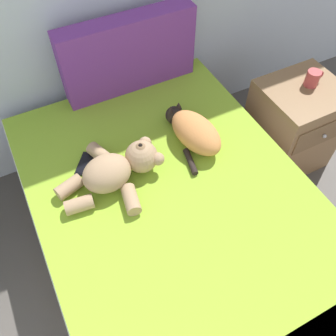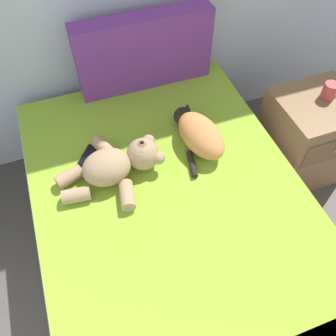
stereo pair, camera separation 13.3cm
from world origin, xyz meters
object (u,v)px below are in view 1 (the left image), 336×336
at_px(bed, 180,233).
at_px(cat, 193,131).
at_px(cell_phone, 86,164).
at_px(mug, 313,78).
at_px(patterned_cushion, 129,54).
at_px(nightstand, 292,126).
at_px(teddy_bear, 117,169).

xyz_separation_m(bed, cat, (0.25, 0.34, 0.35)).
bearing_deg(cell_phone, mug, -3.35).
xyz_separation_m(patterned_cushion, nightstand, (0.87, -0.58, -0.47)).
distance_m(cat, cell_phone, 0.58).
relative_size(patterned_cushion, teddy_bear, 1.47).
bearing_deg(cat, cell_phone, 169.91).
relative_size(patterned_cushion, cell_phone, 4.91).
bearing_deg(mug, nightstand, -153.98).
relative_size(bed, patterned_cushion, 2.52).
bearing_deg(nightstand, teddy_bear, -177.43).
distance_m(nightstand, mug, 0.36).
bearing_deg(mug, cell_phone, 176.65).
xyz_separation_m(bed, teddy_bear, (-0.20, 0.28, 0.36)).
xyz_separation_m(nightstand, mug, (0.05, 0.02, 0.36)).
height_order(cat, mug, mug).
bearing_deg(mug, cat, -178.53).
height_order(teddy_bear, nightstand, teddy_bear).
height_order(cat, nightstand, cat).
xyz_separation_m(cat, cell_phone, (-0.57, 0.10, -0.07)).
bearing_deg(teddy_bear, patterned_cushion, 61.41).
height_order(bed, nightstand, nightstand).
height_order(cat, teddy_bear, teddy_bear).
relative_size(bed, mug, 16.68).
bearing_deg(patterned_cushion, cell_phone, -134.30).
xyz_separation_m(patterned_cushion, mug, (0.92, -0.55, -0.11)).
bearing_deg(bed, cell_phone, 126.16).
bearing_deg(patterned_cushion, mug, -31.11).
xyz_separation_m(teddy_bear, nightstand, (1.22, 0.05, -0.32)).
bearing_deg(bed, nightstand, 18.17).
relative_size(nightstand, mug, 5.15).
bearing_deg(cat, mug, 1.47).
distance_m(bed, cell_phone, 0.61).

